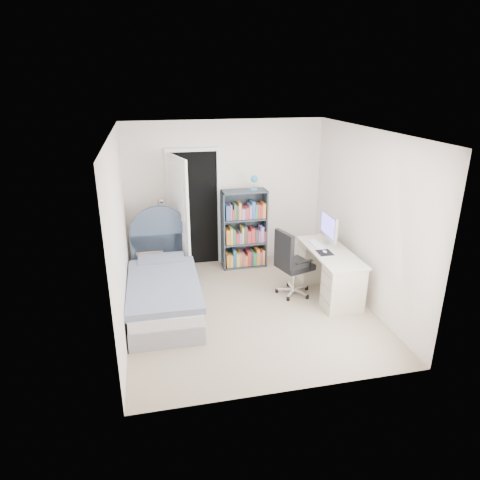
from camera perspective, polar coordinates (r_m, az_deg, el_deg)
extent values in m
cube|color=gray|center=(6.29, 1.24, -9.27)|extent=(3.40, 3.60, 0.05)
cube|color=white|center=(5.48, 1.45, 14.50)|extent=(3.40, 3.60, 0.05)
cube|color=white|center=(7.47, -1.98, 6.23)|extent=(3.40, 0.05, 2.50)
cube|color=white|center=(4.15, 7.32, -6.23)|extent=(3.40, 0.05, 2.50)
cube|color=white|center=(5.63, -15.99, 0.50)|extent=(0.05, 3.60, 2.50)
cube|color=white|center=(6.37, 16.61, 2.79)|extent=(0.05, 3.60, 2.50)
cube|color=black|center=(7.43, -6.09, 4.05)|extent=(0.80, 0.01, 2.00)
cube|color=white|center=(7.38, -9.39, 3.75)|extent=(0.06, 0.06, 2.00)
cube|color=white|center=(7.47, -2.78, 4.21)|extent=(0.06, 0.06, 2.00)
cube|color=white|center=(7.18, -6.38, 11.88)|extent=(0.92, 0.06, 0.06)
cube|color=white|center=(7.02, -8.07, 2.95)|extent=(0.26, 0.78, 2.00)
cube|color=gray|center=(6.27, -10.02, -8.11)|extent=(0.97, 1.99, 0.26)
cube|color=silver|center=(6.18, -10.13, -6.50)|extent=(0.95, 1.95, 0.16)
cube|color=slate|center=(6.04, -10.17, -5.92)|extent=(1.00, 1.69, 0.10)
cube|color=slate|center=(6.76, -10.42, -2.74)|extent=(0.71, 0.41, 0.12)
cube|color=#3C495D|center=(7.08, -10.47, -2.25)|extent=(0.94, 0.07, 0.79)
cylinder|color=#3C495D|center=(6.94, -10.68, 0.76)|extent=(0.94, 0.07, 0.94)
cylinder|color=tan|center=(7.10, -13.24, -3.62)|extent=(0.04, 0.04, 0.52)
cylinder|color=tan|center=(7.42, -13.24, -2.51)|extent=(0.04, 0.04, 0.52)
cylinder|color=tan|center=(7.09, -10.37, -3.40)|extent=(0.04, 0.04, 0.52)
cylinder|color=tan|center=(7.42, -10.49, -2.30)|extent=(0.04, 0.04, 0.52)
cube|color=tan|center=(7.16, -11.98, -1.15)|extent=(0.42, 0.42, 0.03)
cube|color=tan|center=(7.29, -11.79, -3.51)|extent=(0.37, 0.37, 0.02)
cube|color=#B24C33|center=(7.15, -12.41, -0.96)|extent=(0.17, 0.23, 0.03)
cube|color=#3F598C|center=(7.14, -12.43, -0.74)|extent=(0.16, 0.22, 0.03)
cube|color=#D8CC7F|center=(7.13, -12.45, -0.51)|extent=(0.15, 0.21, 0.03)
cylinder|color=silver|center=(7.55, -10.24, -3.96)|extent=(0.18, 0.18, 0.02)
cylinder|color=silver|center=(7.31, -10.55, 0.57)|extent=(0.01, 0.01, 1.27)
sphere|color=silver|center=(7.09, -10.41, 5.12)|extent=(0.07, 0.07, 0.07)
cube|color=#364149|center=(7.31, -2.31, 1.25)|extent=(0.02, 0.33, 1.37)
cube|color=#364149|center=(7.47, 3.33, 1.66)|extent=(0.02, 0.33, 1.37)
cube|color=#364149|center=(7.19, 0.56, 6.53)|extent=(0.76, 0.33, 0.02)
cube|color=#364149|center=(7.63, 0.52, -3.32)|extent=(0.76, 0.33, 0.02)
cube|color=#364149|center=(7.53, 0.27, 1.85)|extent=(0.76, 0.01, 1.37)
cube|color=#364149|center=(7.47, 0.53, -0.32)|extent=(0.72, 0.31, 0.02)
cube|color=#364149|center=(7.32, 0.54, 2.87)|extent=(0.72, 0.31, 0.02)
cylinder|color=teal|center=(7.22, 1.83, 6.75)|extent=(0.13, 0.13, 0.02)
cylinder|color=silver|center=(7.20, 1.84, 7.43)|extent=(0.02, 0.02, 0.17)
sphere|color=teal|center=(7.15, 1.92, 8.14)|extent=(0.12, 0.12, 0.12)
cube|color=orange|center=(7.50, -1.71, -2.62)|extent=(0.06, 0.23, 0.23)
cube|color=#D8BF4C|center=(7.52, -1.26, -2.65)|extent=(0.05, 0.23, 0.21)
cube|color=#335999|center=(7.51, -0.84, -2.29)|extent=(0.05, 0.23, 0.30)
cube|color=#D8BF4C|center=(7.53, -0.40, -2.50)|extent=(0.06, 0.23, 0.23)
cube|color=orange|center=(7.54, -0.01, -2.42)|extent=(0.03, 0.23, 0.25)
cube|color=#994C7F|center=(7.55, 0.30, -2.40)|extent=(0.04, 0.23, 0.24)
cube|color=orange|center=(7.57, 0.66, -2.57)|extent=(0.05, 0.23, 0.19)
cube|color=#B23333|center=(7.57, 1.09, -2.28)|extent=(0.05, 0.23, 0.26)
cube|color=#3F3F3F|center=(7.58, 1.45, -2.22)|extent=(0.03, 0.23, 0.27)
cube|color=#337F4C|center=(7.60, 1.82, -2.34)|extent=(0.06, 0.23, 0.22)
cube|color=orange|center=(7.60, 2.27, -2.07)|extent=(0.05, 0.23, 0.29)
cube|color=#994C7F|center=(7.62, 2.63, -2.24)|extent=(0.03, 0.23, 0.23)
cube|color=orange|center=(7.63, 2.96, -2.10)|extent=(0.05, 0.23, 0.26)
cube|color=orange|center=(7.34, -1.71, 0.52)|extent=(0.07, 0.23, 0.25)
cube|color=#D8BF4C|center=(7.35, -1.26, 0.67)|extent=(0.04, 0.23, 0.29)
cube|color=#337F4C|center=(7.36, -0.91, 0.60)|extent=(0.04, 0.23, 0.26)
cube|color=#B23333|center=(7.38, -0.50, 0.36)|extent=(0.05, 0.23, 0.18)
cube|color=#7F72B2|center=(7.39, -0.08, 0.42)|extent=(0.04, 0.23, 0.19)
cube|color=#D8BF4C|center=(7.38, 0.25, 0.79)|extent=(0.03, 0.23, 0.29)
cube|color=#3F3F3F|center=(7.39, 0.61, 0.86)|extent=(0.05, 0.23, 0.30)
cube|color=#B23333|center=(7.42, 1.08, 0.58)|extent=(0.06, 0.23, 0.21)
cube|color=#B23333|center=(7.43, 1.59, 0.74)|extent=(0.06, 0.23, 0.25)
cube|color=#3F3F3F|center=(7.45, 2.06, 0.71)|extent=(0.05, 0.23, 0.23)
cube|color=#994C7F|center=(7.46, 2.42, 0.67)|extent=(0.04, 0.23, 0.21)
cube|color=#7F72B2|center=(7.46, 2.81, 0.93)|extent=(0.05, 0.23, 0.27)
cube|color=#B23333|center=(7.49, 3.26, 0.66)|extent=(0.06, 0.23, 0.19)
cube|color=#335999|center=(7.20, -1.76, 3.77)|extent=(0.06, 0.23, 0.25)
cube|color=#994C7F|center=(7.21, -1.35, 3.85)|extent=(0.03, 0.23, 0.26)
cube|color=#B23333|center=(7.23, -1.06, 3.55)|extent=(0.03, 0.23, 0.18)
cube|color=#337F4C|center=(7.22, -0.78, 3.90)|extent=(0.03, 0.23, 0.27)
cube|color=#3F3F3F|center=(7.23, -0.48, 3.84)|extent=(0.04, 0.23, 0.25)
cube|color=orange|center=(7.24, -0.15, 4.02)|extent=(0.04, 0.23, 0.29)
cube|color=#7F72B2|center=(7.26, 0.29, 3.64)|extent=(0.06, 0.23, 0.18)
cube|color=#B23333|center=(7.28, 0.83, 3.73)|extent=(0.06, 0.23, 0.20)
cube|color=#7F72B2|center=(7.28, 1.26, 3.91)|extent=(0.04, 0.23, 0.24)
cube|color=#335999|center=(7.29, 1.65, 4.15)|extent=(0.05, 0.23, 0.29)
cube|color=#337F4C|center=(7.30, 2.04, 3.98)|extent=(0.04, 0.23, 0.24)
cube|color=#B23333|center=(7.32, 2.38, 3.99)|extent=(0.04, 0.23, 0.24)
cube|color=#B23333|center=(7.33, 2.68, 3.94)|extent=(0.03, 0.23, 0.22)
cube|color=orange|center=(7.34, 3.04, 4.08)|extent=(0.05, 0.23, 0.25)
cube|color=beige|center=(6.55, 11.97, -1.56)|extent=(0.57, 1.44, 0.03)
cube|color=beige|center=(6.28, 13.59, -6.22)|extent=(0.53, 0.38, 0.67)
cube|color=beige|center=(7.11, 10.13, -2.66)|extent=(0.53, 0.38, 0.67)
cube|color=silver|center=(6.83, 11.76, -0.44)|extent=(0.15, 0.15, 0.01)
cube|color=silver|center=(6.80, 12.04, 0.44)|extent=(0.03, 0.06, 0.21)
cube|color=silver|center=(6.72, 11.78, 1.79)|extent=(0.04, 0.54, 0.38)
cube|color=#6F60E9|center=(6.71, 11.60, 1.93)|extent=(0.00, 0.48, 0.31)
cube|color=white|center=(6.74, 10.12, -0.56)|extent=(0.12, 0.38, 0.02)
cube|color=black|center=(6.46, 11.22, -1.66)|extent=(0.21, 0.25, 0.00)
ellipsoid|color=white|center=(6.46, 11.23, -1.53)|extent=(0.06, 0.10, 0.03)
cube|color=silver|center=(6.77, 8.01, -6.36)|extent=(0.27, 0.11, 0.02)
cylinder|color=black|center=(6.86, 8.86, -6.32)|extent=(0.07, 0.07, 0.06)
cube|color=silver|center=(6.81, 6.79, -6.14)|extent=(0.04, 0.27, 0.02)
cylinder|color=black|center=(6.93, 6.46, -5.88)|extent=(0.07, 0.07, 0.06)
cube|color=silver|center=(6.70, 6.03, -6.58)|extent=(0.26, 0.12, 0.02)
cylinder|color=black|center=(6.72, 4.92, -6.75)|extent=(0.07, 0.07, 0.06)
cube|color=silver|center=(6.60, 6.79, -7.09)|extent=(0.19, 0.24, 0.02)
cylinder|color=black|center=(6.50, 6.43, -7.80)|extent=(0.07, 0.07, 0.06)
cube|color=silver|center=(6.64, 8.04, -6.95)|extent=(0.18, 0.24, 0.02)
cylinder|color=black|center=(6.59, 8.95, -7.50)|extent=(0.07, 0.07, 0.06)
cylinder|color=silver|center=(6.62, 7.21, -5.08)|extent=(0.06, 0.06, 0.40)
cube|color=black|center=(6.52, 7.29, -3.36)|extent=(0.57, 0.57, 0.09)
cube|color=black|center=(6.29, 5.89, -1.22)|extent=(0.19, 0.42, 0.52)
cube|color=black|center=(6.27, 8.56, -2.91)|extent=(0.28, 0.12, 0.03)
cube|color=black|center=(6.64, 5.96, -1.44)|extent=(0.28, 0.12, 0.03)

